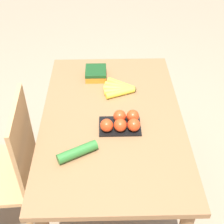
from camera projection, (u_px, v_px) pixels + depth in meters
The scene contains 7 objects.
ground_plane at pixel (112, 196), 2.13m from camera, with size 12.00×12.00×0.00m, color gray.
dining_table at pixel (112, 132), 1.74m from camera, with size 1.19×0.75×0.72m.
chair at pixel (7, 170), 1.69m from camera, with size 0.44×0.42×0.92m.
banana_bunch at pixel (120, 89), 1.83m from camera, with size 0.19×0.19×0.04m.
tomato_pack at pixel (122, 122), 1.58m from camera, with size 0.15×0.21×0.08m.
carrot_bag at pixel (96, 73), 1.93m from camera, with size 0.14×0.13×0.06m.
cucumber_near at pixel (77, 152), 1.44m from camera, with size 0.13×0.19×0.05m.
Camera 1 is at (-1.26, 0.03, 1.82)m, focal length 50.00 mm.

